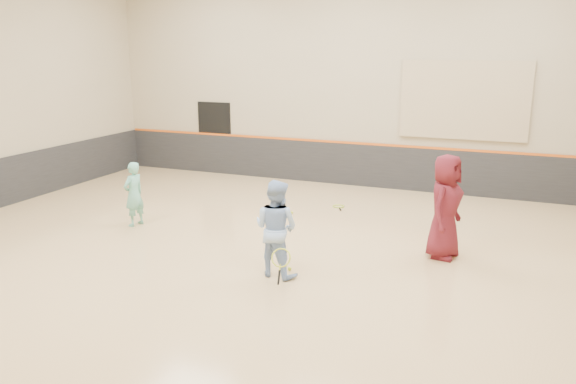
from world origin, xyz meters
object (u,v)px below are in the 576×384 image
at_px(girl, 134,194).
at_px(young_man, 445,207).
at_px(instructor, 276,228).
at_px(spare_racket, 338,206).

distance_m(girl, young_man, 6.55).
bearing_deg(instructor, spare_racket, -76.05).
bearing_deg(spare_racket, girl, -140.37).
bearing_deg(young_man, spare_racket, 60.41).
relative_size(instructor, spare_racket, 2.55).
xyz_separation_m(young_man, spare_racket, (-2.79, 2.55, -0.95)).
xyz_separation_m(instructor, spare_racket, (-0.25, 4.50, -0.81)).
bearing_deg(young_man, girl, 107.51).
bearing_deg(instructor, young_man, -131.64).
bearing_deg(spare_racket, instructor, -86.87).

